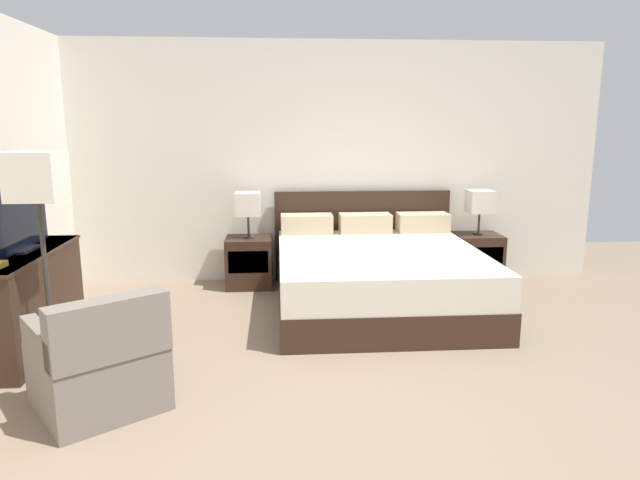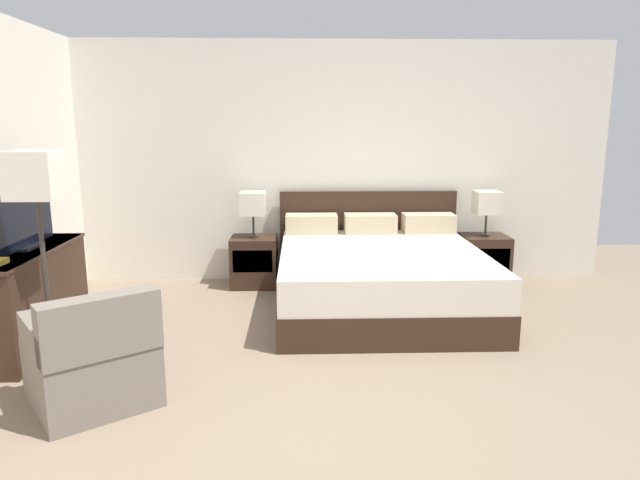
{
  "view_description": "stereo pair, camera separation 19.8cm",
  "coord_description": "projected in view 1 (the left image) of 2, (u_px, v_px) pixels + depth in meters",
  "views": [
    {
      "loc": [
        -0.38,
        -2.91,
        1.73
      ],
      "look_at": [
        -0.03,
        1.84,
        0.75
      ],
      "focal_mm": 32.0,
      "sensor_mm": 36.0,
      "label": 1
    },
    {
      "loc": [
        -0.19,
        -2.92,
        1.73
      ],
      "look_at": [
        -0.03,
        1.84,
        0.75
      ],
      "focal_mm": 32.0,
      "sensor_mm": 36.0,
      "label": 2
    }
  ],
  "objects": [
    {
      "name": "ground_plane",
      "position": [
        349.0,
        435.0,
        3.22
      ],
      "size": [
        10.01,
        10.01,
        0.0
      ],
      "primitive_type": "plane",
      "color": "#84705B"
    },
    {
      "name": "wall_back",
      "position": [
        312.0,
        163.0,
        6.25
      ],
      "size": [
        6.38,
        0.06,
        2.6
      ],
      "primitive_type": "cube",
      "color": "silver",
      "rests_on": "ground"
    },
    {
      "name": "bed",
      "position": [
        377.0,
        275.0,
        5.43
      ],
      "size": [
        1.95,
        2.14,
        1.0
      ],
      "color": "#332116",
      "rests_on": "ground"
    },
    {
      "name": "nightstand_left",
      "position": [
        249.0,
        262.0,
        6.1
      ],
      "size": [
        0.49,
        0.44,
        0.53
      ],
      "color": "#332116",
      "rests_on": "ground"
    },
    {
      "name": "nightstand_right",
      "position": [
        477.0,
        258.0,
        6.29
      ],
      "size": [
        0.49,
        0.44,
        0.53
      ],
      "color": "#332116",
      "rests_on": "ground"
    },
    {
      "name": "table_lamp_left",
      "position": [
        248.0,
        204.0,
        5.98
      ],
      "size": [
        0.26,
        0.26,
        0.48
      ],
      "color": "#332D28",
      "rests_on": "nightstand_left"
    },
    {
      "name": "table_lamp_right",
      "position": [
        480.0,
        202.0,
        6.16
      ],
      "size": [
        0.26,
        0.26,
        0.48
      ],
      "color": "#332D28",
      "rests_on": "nightstand_right"
    },
    {
      "name": "dresser",
      "position": [
        23.0,
        301.0,
        4.34
      ],
      "size": [
        0.46,
        1.37,
        0.78
      ],
      "color": "#332116",
      "rests_on": "ground"
    },
    {
      "name": "tv",
      "position": [
        18.0,
        212.0,
        4.27
      ],
      "size": [
        0.18,
        0.94,
        0.61
      ],
      "color": "black",
      "rests_on": "dresser"
    },
    {
      "name": "armchair_by_window",
      "position": [
        100.0,
        365.0,
        3.47
      ],
      "size": [
        0.95,
        0.96,
        0.76
      ],
      "color": "#70665B",
      "rests_on": "ground"
    },
    {
      "name": "floor_lamp",
      "position": [
        38.0,
        192.0,
        3.68
      ],
      "size": [
        0.32,
        0.32,
        1.55
      ],
      "color": "#332D28",
      "rests_on": "ground"
    }
  ]
}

